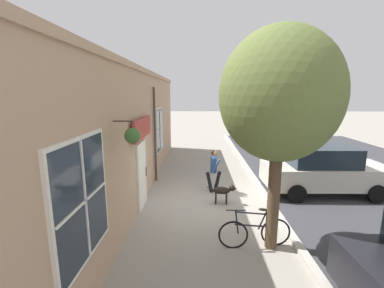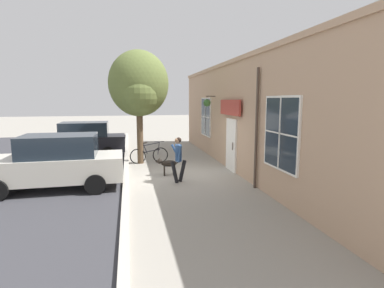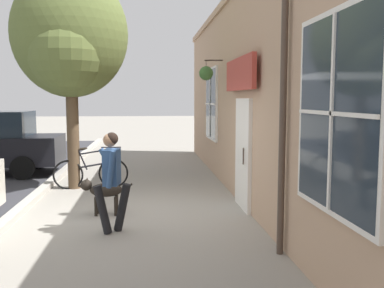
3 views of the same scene
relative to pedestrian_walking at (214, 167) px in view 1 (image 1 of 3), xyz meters
The scene contains 7 objects.
ground_plane 1.43m from the pedestrian_walking, 101.11° to the right, with size 90.00×90.00×0.00m, color gray.
storefront_facade 3.05m from the pedestrian_walking, 157.15° to the right, with size 0.95×18.00×4.42m.
pedestrian_walking is the anchor object (origin of this frame).
dog_on_leash 1.19m from the pedestrian_walking, 76.41° to the right, with size 0.99×0.31×0.68m.
street_tree_by_curb 4.37m from the pedestrian_walking, 71.17° to the right, with size 2.61×2.43×4.99m.
leaning_bicycle 3.60m from the pedestrian_walking, 77.61° to the right, with size 1.73×0.19×1.00m.
parked_car_mid_block 3.97m from the pedestrian_walking, ahead, with size 4.33×2.00×1.75m.
Camera 1 is at (-0.38, -7.99, 3.59)m, focal length 24.00 mm.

